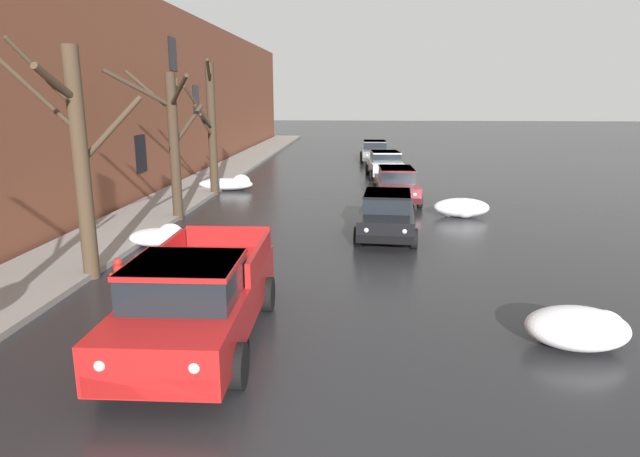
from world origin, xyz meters
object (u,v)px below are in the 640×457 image
object	(u,v)px
sedan_black_parked_kerbside_close	(387,214)
sedan_white_parked_far_down_block	(385,164)
bare_tree_far_down_block	(211,127)
pickup_truck_red_approaching_near_lane	(197,299)
bare_tree_second_along_sidewalk	(80,156)
sedan_maroon_parked_kerbside_mid	(396,184)
bare_tree_mid_block	(172,136)
fire_hydrant	(119,273)
sedan_grey_queued_behind_truck	(375,151)

from	to	relation	value
sedan_black_parked_kerbside_close	sedan_white_parked_far_down_block	xyz separation A→B (m)	(0.52, 13.18, 0.00)
bare_tree_far_down_block	pickup_truck_red_approaching_near_lane	distance (m)	15.79
bare_tree_second_along_sidewalk	bare_tree_far_down_block	distance (m)	11.69
bare_tree_second_along_sidewalk	bare_tree_far_down_block	world-z (taller)	bare_tree_far_down_block
bare_tree_far_down_block	sedan_maroon_parked_kerbside_mid	xyz separation A→B (m)	(8.11, -0.96, -2.27)
bare_tree_mid_block	sedan_maroon_parked_kerbside_mid	distance (m)	9.38
pickup_truck_red_approaching_near_lane	bare_tree_second_along_sidewalk	bearing A→B (deg)	136.59
pickup_truck_red_approaching_near_lane	sedan_maroon_parked_kerbside_mid	bearing A→B (deg)	72.88
bare_tree_second_along_sidewalk	fire_hydrant	bearing A→B (deg)	-32.16
bare_tree_second_along_sidewalk	fire_hydrant	size ratio (longest dim) A/B	7.84
bare_tree_far_down_block	sedan_maroon_parked_kerbside_mid	size ratio (longest dim) A/B	1.35
sedan_black_parked_kerbside_close	fire_hydrant	size ratio (longest dim) A/B	5.63
sedan_grey_queued_behind_truck	bare_tree_mid_block	bearing A→B (deg)	-112.31
sedan_white_parked_far_down_block	sedan_grey_queued_behind_truck	size ratio (longest dim) A/B	0.97
sedan_black_parked_kerbside_close	fire_hydrant	world-z (taller)	sedan_black_parked_kerbside_close
sedan_black_parked_kerbside_close	sedan_white_parked_far_down_block	bearing A→B (deg)	87.76
bare_tree_mid_block	sedan_maroon_parked_kerbside_mid	world-z (taller)	bare_tree_mid_block
bare_tree_mid_block	bare_tree_far_down_block	size ratio (longest dim) A/B	0.90
pickup_truck_red_approaching_near_lane	sedan_grey_queued_behind_truck	distance (m)	28.83
bare_tree_second_along_sidewalk	bare_tree_far_down_block	xyz separation A→B (m)	(-0.01, 11.69, 0.03)
bare_tree_second_along_sidewalk	bare_tree_far_down_block	size ratio (longest dim) A/B	0.95
pickup_truck_red_approaching_near_lane	sedan_black_parked_kerbside_close	bearing A→B (deg)	65.39
pickup_truck_red_approaching_near_lane	fire_hydrant	distance (m)	4.02
bare_tree_far_down_block	sedan_maroon_parked_kerbside_mid	bearing A→B (deg)	-6.75
bare_tree_far_down_block	sedan_black_parked_kerbside_close	distance (m)	10.53
bare_tree_mid_block	bare_tree_far_down_block	world-z (taller)	bare_tree_far_down_block
bare_tree_mid_block	sedan_white_parked_far_down_block	world-z (taller)	bare_tree_mid_block
bare_tree_far_down_block	sedan_white_parked_far_down_block	world-z (taller)	bare_tree_far_down_block
bare_tree_mid_block	fire_hydrant	distance (m)	7.77
fire_hydrant	bare_tree_far_down_block	bearing A→B (deg)	94.59
sedan_maroon_parked_kerbside_mid	sedan_grey_queued_behind_truck	bearing A→B (deg)	92.26
sedan_maroon_parked_kerbside_mid	sedan_white_parked_far_down_block	bearing A→B (deg)	91.32
sedan_black_parked_kerbside_close	sedan_grey_queued_behind_truck	distance (m)	20.48
sedan_black_parked_kerbside_close	bare_tree_second_along_sidewalk	bearing A→B (deg)	-148.29
bare_tree_second_along_sidewalk	sedan_maroon_parked_kerbside_mid	xyz separation A→B (m)	(8.10, 10.73, -2.23)
fire_hydrant	sedan_grey_queued_behind_truck	bearing A→B (deg)	75.69
pickup_truck_red_approaching_near_lane	sedan_black_parked_kerbside_close	distance (m)	8.91
bare_tree_second_along_sidewalk	bare_tree_mid_block	world-z (taller)	bare_tree_second_along_sidewalk
pickup_truck_red_approaching_near_lane	sedan_grey_queued_behind_truck	bearing A→B (deg)	82.38
sedan_black_parked_kerbside_close	bare_tree_mid_block	bearing A→B (deg)	164.67
pickup_truck_red_approaching_near_lane	sedan_grey_queued_behind_truck	world-z (taller)	pickup_truck_red_approaching_near_lane
sedan_black_parked_kerbside_close	sedan_white_parked_far_down_block	world-z (taller)	same
sedan_white_parked_far_down_block	sedan_maroon_parked_kerbside_mid	bearing A→B (deg)	-88.68
bare_tree_far_down_block	pickup_truck_red_approaching_near_lane	world-z (taller)	bare_tree_far_down_block
sedan_black_parked_kerbside_close	sedan_grey_queued_behind_truck	size ratio (longest dim) A/B	0.96
sedan_black_parked_kerbside_close	bare_tree_far_down_block	bearing A→B (deg)	136.29
sedan_white_parked_far_down_block	bare_tree_far_down_block	bearing A→B (deg)	-142.58
sedan_grey_queued_behind_truck	fire_hydrant	size ratio (longest dim) A/B	5.84
pickup_truck_red_approaching_near_lane	sedan_maroon_parked_kerbside_mid	xyz separation A→B (m)	(4.39, 14.24, -0.13)
pickup_truck_red_approaching_near_lane	sedan_grey_queued_behind_truck	xyz separation A→B (m)	(3.82, 28.58, -0.13)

